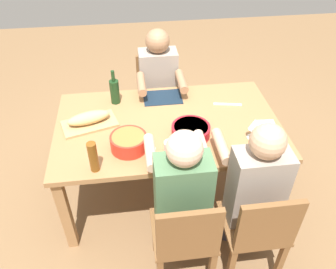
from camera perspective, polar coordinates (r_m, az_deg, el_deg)
name	(u,v)px	position (r m, az deg, el deg)	size (l,w,h in m)	color
ground_plane	(168,189)	(3.11, 0.00, -9.02)	(8.00, 8.00, 0.00)	brown
dining_table	(168,131)	(2.65, 0.00, 0.51)	(1.70, 1.04, 0.74)	#9E7044
chair_near_center	(157,93)	(3.44, -1.81, 6.90)	(0.40, 0.40, 0.85)	brown
diner_near_center	(159,84)	(3.17, -1.54, 8.42)	(0.41, 0.53, 1.20)	#2D2D38
chair_far_center	(185,237)	(2.22, 2.91, -16.76)	(0.40, 0.40, 0.85)	brown
diner_far_center	(181,192)	(2.16, 2.26, -9.55)	(0.41, 0.53, 1.20)	#2D2D38
chair_far_left	(258,229)	(2.32, 14.78, -15.03)	(0.40, 0.40, 0.85)	brown
diner_far_left	(254,185)	(2.26, 14.16, -8.13)	(0.41, 0.53, 1.20)	#2D2D38
serving_bowl_greens	(191,130)	(2.47, 3.83, 0.73)	(0.28, 0.28, 0.08)	#B21923
serving_bowl_fruit	(129,141)	(2.36, -6.58, -1.17)	(0.25, 0.25, 0.11)	red
cutting_board	(90,124)	(2.65, -12.92, 1.75)	(0.40, 0.22, 0.02)	tan
bread_loaf	(89,118)	(2.62, -13.09, 2.71)	(0.32, 0.11, 0.09)	tan
wine_bottle	(115,91)	(2.81, -8.89, 7.19)	(0.08, 0.08, 0.29)	#193819
beer_bottle	(93,157)	(2.21, -12.36, -3.69)	(0.06, 0.06, 0.22)	brown
wine_glass	(254,125)	(2.47, 14.16, 1.56)	(0.08, 0.08, 0.17)	silver
placemat_near_center	(163,97)	(2.89, -0.91, 6.20)	(0.32, 0.23, 0.01)	#142333
cup_far_center	(170,147)	(2.32, 0.35, -2.14)	(0.08, 0.08, 0.09)	white
fork_far_center	(154,156)	(2.32, -2.30, -3.63)	(0.02, 0.17, 0.01)	silver
fork_far_left	(222,150)	(2.39, 8.94, -2.61)	(0.02, 0.17, 0.01)	silver
carving_knife	(228,104)	(2.85, 9.91, 4.98)	(0.23, 0.02, 0.01)	silver
napkin_stack	(266,127)	(2.66, 16.08, 1.27)	(0.14, 0.14, 0.02)	white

